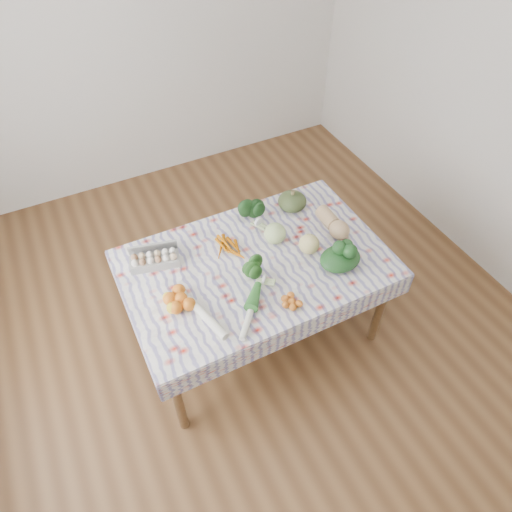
# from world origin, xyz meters

# --- Properties ---
(ground) EXTENTS (4.50, 4.50, 0.00)m
(ground) POSITION_xyz_m (0.00, 0.00, 0.00)
(ground) COLOR brown
(ground) RESTS_ON ground
(wall_back) EXTENTS (4.00, 0.04, 2.80)m
(wall_back) POSITION_xyz_m (0.00, 2.25, 1.40)
(wall_back) COLOR silver
(wall_back) RESTS_ON ground
(dining_table) EXTENTS (1.60, 1.00, 0.75)m
(dining_table) POSITION_xyz_m (0.00, 0.00, 0.68)
(dining_table) COLOR brown
(dining_table) RESTS_ON ground
(tablecloth) EXTENTS (1.66, 1.06, 0.01)m
(tablecloth) POSITION_xyz_m (0.00, 0.00, 0.76)
(tablecloth) COLOR silver
(tablecloth) RESTS_ON dining_table
(egg_carton) EXTENTS (0.33, 0.19, 0.08)m
(egg_carton) POSITION_xyz_m (-0.57, 0.27, 0.80)
(egg_carton) COLOR #9C9C98
(egg_carton) RESTS_ON tablecloth
(carrot_bunch) EXTENTS (0.22, 0.20, 0.04)m
(carrot_bunch) POSITION_xyz_m (-0.11, 0.18, 0.78)
(carrot_bunch) COLOR #C76605
(carrot_bunch) RESTS_ON tablecloth
(kale_bunch) EXTENTS (0.22, 0.20, 0.16)m
(kale_bunch) POSITION_xyz_m (0.15, 0.34, 0.84)
(kale_bunch) COLOR #153714
(kale_bunch) RESTS_ON tablecloth
(kabocha_squash) EXTENTS (0.24, 0.24, 0.13)m
(kabocha_squash) POSITION_xyz_m (0.46, 0.35, 0.83)
(kabocha_squash) COLOR #3D4C26
(kabocha_squash) RESTS_ON tablecloth
(cabbage) EXTENTS (0.16, 0.16, 0.14)m
(cabbage) POSITION_xyz_m (0.20, 0.11, 0.83)
(cabbage) COLOR #B4D180
(cabbage) RESTS_ON tablecloth
(butternut_squash) EXTENTS (0.14, 0.29, 0.13)m
(butternut_squash) POSITION_xyz_m (0.60, 0.04, 0.83)
(butternut_squash) COLOR tan
(butternut_squash) RESTS_ON tablecloth
(orange_cluster) EXTENTS (0.29, 0.29, 0.08)m
(orange_cluster) POSITION_xyz_m (-0.53, -0.09, 0.80)
(orange_cluster) COLOR orange
(orange_cluster) RESTS_ON tablecloth
(broccoli) EXTENTS (0.21, 0.21, 0.11)m
(broccoli) POSITION_xyz_m (-0.07, -0.14, 0.82)
(broccoli) COLOR #215019
(broccoli) RESTS_ON tablecloth
(mandarin_cluster) EXTENTS (0.17, 0.17, 0.05)m
(mandarin_cluster) POSITION_xyz_m (0.04, -0.38, 0.79)
(mandarin_cluster) COLOR orange
(mandarin_cluster) RESTS_ON tablecloth
(grapefruit) EXTENTS (0.17, 0.17, 0.13)m
(grapefruit) POSITION_xyz_m (0.35, -0.07, 0.83)
(grapefruit) COLOR #DCCD79
(grapefruit) RESTS_ON tablecloth
(spinach_bag) EXTENTS (0.27, 0.22, 0.12)m
(spinach_bag) POSITION_xyz_m (0.46, -0.26, 0.82)
(spinach_bag) COLOR #143715
(spinach_bag) RESTS_ON tablecloth
(daikon) EXTENTS (0.14, 0.37, 0.05)m
(daikon) POSITION_xyz_m (-0.45, -0.27, 0.79)
(daikon) COLOR silver
(daikon) RESTS_ON tablecloth
(leek) EXTENTS (0.27, 0.31, 0.04)m
(leek) POSITION_xyz_m (-0.21, -0.34, 0.78)
(leek) COLOR silver
(leek) RESTS_ON tablecloth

